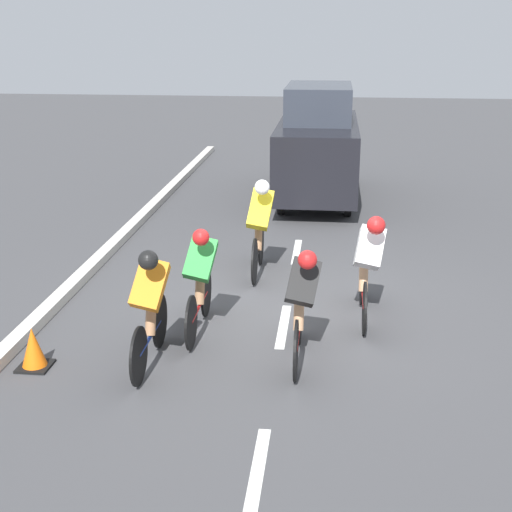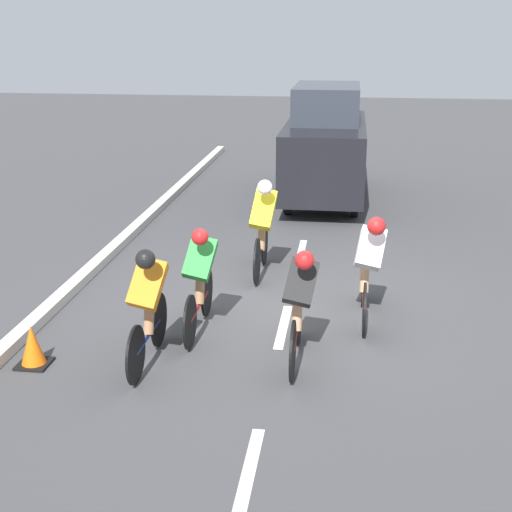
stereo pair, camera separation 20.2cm
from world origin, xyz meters
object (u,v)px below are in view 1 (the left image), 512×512
object	(u,v)px
traffic_cone	(33,349)
cyclist_green	(200,277)
cyclist_white	(368,264)
cyclist_yellow	(259,225)
cyclist_orange	(150,304)
support_car	(318,144)
cyclist_black	(301,302)

from	to	relation	value
traffic_cone	cyclist_green	bearing A→B (deg)	-146.41
cyclist_white	cyclist_yellow	bearing A→B (deg)	-45.44
cyclist_yellow	cyclist_green	world-z (taller)	cyclist_yellow
cyclist_white	traffic_cone	xyz separation A→B (m)	(3.81, 1.81, -0.55)
cyclist_orange	support_car	size ratio (longest dim) A/B	0.36
cyclist_black	cyclist_orange	xyz separation A→B (m)	(1.68, 0.30, 0.03)
cyclist_orange	cyclist_green	bearing A→B (deg)	-111.49
cyclist_black	cyclist_white	bearing A→B (deg)	-120.62
cyclist_yellow	support_car	bearing A→B (deg)	-98.04
cyclist_yellow	traffic_cone	distance (m)	4.12
cyclist_yellow	support_car	xyz separation A→B (m)	(-0.74, -5.26, 0.40)
cyclist_green	traffic_cone	bearing A→B (deg)	33.59
cyclist_black	cyclist_orange	bearing A→B (deg)	10.08
support_car	cyclist_green	bearing A→B (deg)	80.57
cyclist_white	cyclist_black	size ratio (longest dim) A/B	1.04
cyclist_green	traffic_cone	world-z (taller)	cyclist_green
cyclist_yellow	support_car	world-z (taller)	support_car
cyclist_yellow	cyclist_orange	bearing A→B (deg)	74.62
cyclist_white	cyclist_black	distance (m)	1.56
cyclist_white	cyclist_green	size ratio (longest dim) A/B	1.01
cyclist_yellow	cyclist_orange	size ratio (longest dim) A/B	1.01
cyclist_green	cyclist_yellow	bearing A→B (deg)	-102.61
cyclist_orange	support_car	xyz separation A→B (m)	(-1.64, -8.51, 0.44)
traffic_cone	cyclist_orange	bearing A→B (deg)	-173.03
cyclist_orange	traffic_cone	bearing A→B (deg)	6.97
cyclist_white	cyclist_yellow	size ratio (longest dim) A/B	1.04
cyclist_orange	support_car	bearing A→B (deg)	-100.89
cyclist_yellow	cyclist_orange	xyz separation A→B (m)	(0.89, 3.25, -0.04)
cyclist_green	cyclist_white	bearing A→B (deg)	-162.40
cyclist_white	cyclist_yellow	world-z (taller)	cyclist_yellow
cyclist_black	cyclist_yellow	bearing A→B (deg)	-75.11
cyclist_orange	cyclist_green	distance (m)	1.06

